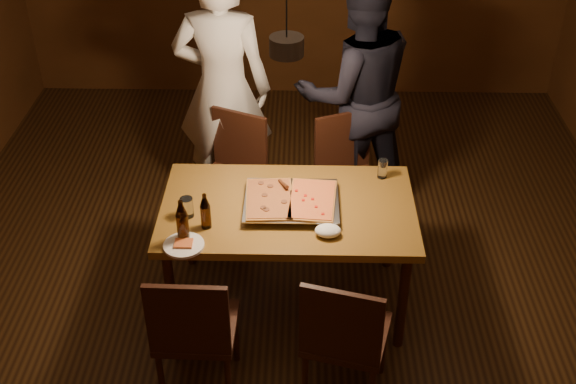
{
  "coord_description": "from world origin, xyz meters",
  "views": [
    {
      "loc": [
        0.08,
        -3.46,
        3.23
      ],
      "look_at": [
        0.01,
        -0.01,
        0.85
      ],
      "focal_mm": 45.0,
      "sensor_mm": 36.0,
      "label": 1
    }
  ],
  "objects_px": {
    "chair_far_left": "(233,164)",
    "beer_bottle_a": "(182,220)",
    "chair_far_right": "(348,166)",
    "chair_near_right": "(344,331)",
    "diner_white": "(223,89)",
    "pizza_tray": "(291,203)",
    "chair_near_left": "(193,325)",
    "diner_dark": "(356,93)",
    "plate_slice": "(184,245)",
    "pendant_lamp": "(287,44)",
    "beer_bottle_b": "(205,211)",
    "dining_table": "(288,216)"
  },
  "relations": [
    {
      "from": "chair_near_left",
      "to": "diner_dark",
      "type": "height_order",
      "value": "diner_dark"
    },
    {
      "from": "chair_far_right",
      "to": "beer_bottle_a",
      "type": "xyz_separation_m",
      "value": [
        -0.97,
        -1.11,
        0.34
      ]
    },
    {
      "from": "chair_near_left",
      "to": "beer_bottle_a",
      "type": "distance_m",
      "value": 0.57
    },
    {
      "from": "pizza_tray",
      "to": "diner_dark",
      "type": "height_order",
      "value": "diner_dark"
    },
    {
      "from": "chair_far_left",
      "to": "chair_near_right",
      "type": "relative_size",
      "value": 1.08
    },
    {
      "from": "pizza_tray",
      "to": "plate_slice",
      "type": "bearing_deg",
      "value": -150.26
    },
    {
      "from": "chair_far_left",
      "to": "plate_slice",
      "type": "relative_size",
      "value": 2.48
    },
    {
      "from": "plate_slice",
      "to": "pendant_lamp",
      "type": "xyz_separation_m",
      "value": [
        0.55,
        0.4,
        1.0
      ]
    },
    {
      "from": "chair_far_left",
      "to": "plate_slice",
      "type": "height_order",
      "value": "chair_far_left"
    },
    {
      "from": "chair_near_right",
      "to": "beer_bottle_b",
      "type": "distance_m",
      "value": 1.02
    },
    {
      "from": "chair_far_left",
      "to": "beer_bottle_a",
      "type": "bearing_deg",
      "value": 105.95
    },
    {
      "from": "chair_far_left",
      "to": "plate_slice",
      "type": "distance_m",
      "value": 1.21
    },
    {
      "from": "diner_white",
      "to": "pendant_lamp",
      "type": "distance_m",
      "value": 1.46
    },
    {
      "from": "pizza_tray",
      "to": "pendant_lamp",
      "type": "xyz_separation_m",
      "value": [
        -0.03,
        0.01,
        0.99
      ]
    },
    {
      "from": "chair_near_right",
      "to": "plate_slice",
      "type": "relative_size",
      "value": 2.29
    },
    {
      "from": "chair_far_left",
      "to": "chair_near_right",
      "type": "height_order",
      "value": "same"
    },
    {
      "from": "chair_near_right",
      "to": "beer_bottle_b",
      "type": "relative_size",
      "value": 2.31
    },
    {
      "from": "pizza_tray",
      "to": "chair_near_left",
      "type": "bearing_deg",
      "value": -126.96
    },
    {
      "from": "dining_table",
      "to": "chair_near_right",
      "type": "bearing_deg",
      "value": -68.99
    },
    {
      "from": "diner_white",
      "to": "chair_near_right",
      "type": "bearing_deg",
      "value": 117.66
    },
    {
      "from": "chair_far_right",
      "to": "beer_bottle_b",
      "type": "relative_size",
      "value": 2.48
    },
    {
      "from": "chair_near_left",
      "to": "diner_white",
      "type": "distance_m",
      "value": 1.94
    },
    {
      "from": "chair_far_right",
      "to": "pizza_tray",
      "type": "relative_size",
      "value": 1.0
    },
    {
      "from": "chair_near_left",
      "to": "beer_bottle_b",
      "type": "relative_size",
      "value": 2.18
    },
    {
      "from": "chair_near_left",
      "to": "chair_near_right",
      "type": "relative_size",
      "value": 0.94
    },
    {
      "from": "pizza_tray",
      "to": "diner_white",
      "type": "bearing_deg",
      "value": 110.03
    },
    {
      "from": "chair_near_right",
      "to": "diner_dark",
      "type": "relative_size",
      "value": 0.28
    },
    {
      "from": "dining_table",
      "to": "chair_far_right",
      "type": "height_order",
      "value": "chair_far_right"
    },
    {
      "from": "chair_far_right",
      "to": "diner_white",
      "type": "xyz_separation_m",
      "value": [
        -0.89,
        0.34,
        0.41
      ]
    },
    {
      "from": "pizza_tray",
      "to": "beer_bottle_a",
      "type": "relative_size",
      "value": 2.15
    },
    {
      "from": "chair_near_left",
      "to": "pizza_tray",
      "type": "xyz_separation_m",
      "value": [
        0.5,
        0.77,
        0.24
      ]
    },
    {
      "from": "pizza_tray",
      "to": "plate_slice",
      "type": "relative_size",
      "value": 2.45
    },
    {
      "from": "beer_bottle_b",
      "to": "diner_dark",
      "type": "bearing_deg",
      "value": 56.12
    },
    {
      "from": "chair_far_left",
      "to": "chair_near_left",
      "type": "bearing_deg",
      "value": 111.83
    },
    {
      "from": "chair_near_right",
      "to": "diner_dark",
      "type": "height_order",
      "value": "diner_dark"
    },
    {
      "from": "dining_table",
      "to": "pendant_lamp",
      "type": "bearing_deg",
      "value": 122.98
    },
    {
      "from": "plate_slice",
      "to": "pendant_lamp",
      "type": "bearing_deg",
      "value": 36.06
    },
    {
      "from": "chair_far_left",
      "to": "plate_slice",
      "type": "bearing_deg",
      "value": 106.87
    },
    {
      "from": "chair_near_left",
      "to": "plate_slice",
      "type": "height_order",
      "value": "chair_near_left"
    },
    {
      "from": "diner_dark",
      "to": "pizza_tray",
      "type": "bearing_deg",
      "value": 55.49
    },
    {
      "from": "beer_bottle_b",
      "to": "diner_dark",
      "type": "height_order",
      "value": "diner_dark"
    },
    {
      "from": "dining_table",
      "to": "beer_bottle_a",
      "type": "relative_size",
      "value": 5.88
    },
    {
      "from": "beer_bottle_a",
      "to": "pizza_tray",
      "type": "bearing_deg",
      "value": 28.63
    },
    {
      "from": "chair_far_right",
      "to": "diner_dark",
      "type": "height_order",
      "value": "diner_dark"
    },
    {
      "from": "pizza_tray",
      "to": "beer_bottle_b",
      "type": "xyz_separation_m",
      "value": [
        -0.48,
        -0.21,
        0.09
      ]
    },
    {
      "from": "chair_far_right",
      "to": "beer_bottle_b",
      "type": "bearing_deg",
      "value": 25.94
    },
    {
      "from": "chair_far_right",
      "to": "chair_near_right",
      "type": "distance_m",
      "value": 1.59
    },
    {
      "from": "pizza_tray",
      "to": "pendant_lamp",
      "type": "bearing_deg",
      "value": 150.13
    },
    {
      "from": "dining_table",
      "to": "diner_white",
      "type": "height_order",
      "value": "diner_white"
    },
    {
      "from": "pizza_tray",
      "to": "dining_table",
      "type": "bearing_deg",
      "value": 170.46
    }
  ]
}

